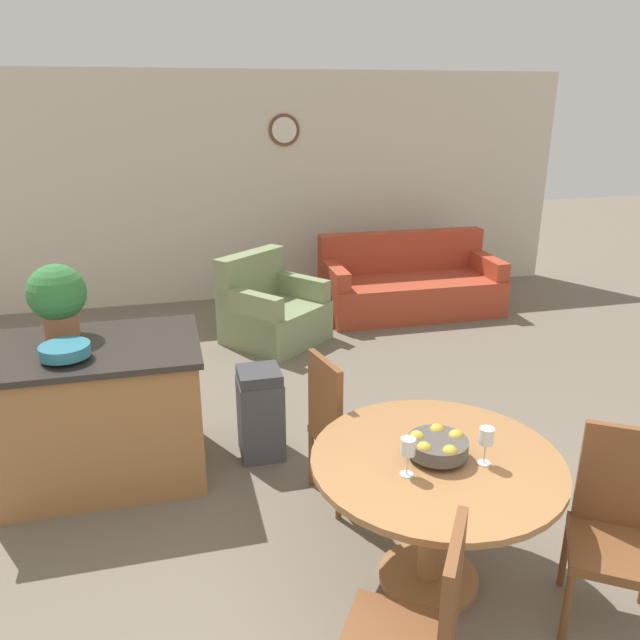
% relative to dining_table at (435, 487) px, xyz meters
% --- Properties ---
extents(wall_back, '(8.00, 0.09, 2.70)m').
position_rel_dining_table_xyz_m(wall_back, '(-0.13, 5.18, 0.78)').
color(wall_back, beige).
rests_on(wall_back, ground_plane).
extents(dining_table, '(1.24, 1.24, 0.74)m').
position_rel_dining_table_xyz_m(dining_table, '(0.00, 0.00, 0.00)').
color(dining_table, '#9E6B3D').
rests_on(dining_table, ground_plane).
extents(dining_chair_near_left, '(0.58, 0.58, 0.97)m').
position_rel_dining_table_xyz_m(dining_chair_near_left, '(-0.40, -0.76, -0.06)').
color(dining_chair_near_left, brown).
rests_on(dining_chair_near_left, ground_plane).
extents(dining_chair_near_right, '(0.58, 0.58, 0.97)m').
position_rel_dining_table_xyz_m(dining_chair_near_right, '(0.76, -0.40, -0.06)').
color(dining_chair_near_right, brown).
rests_on(dining_chair_near_right, ground_plane).
extents(dining_chair_far_side, '(0.50, 0.50, 0.97)m').
position_rel_dining_table_xyz_m(dining_chair_far_side, '(-0.25, 0.82, -0.06)').
color(dining_chair_far_side, brown).
rests_on(dining_chair_far_side, ground_plane).
extents(fruit_bowl, '(0.29, 0.29, 0.13)m').
position_rel_dining_table_xyz_m(fruit_bowl, '(-0.00, 0.00, 0.24)').
color(fruit_bowl, '#4C4742').
rests_on(fruit_bowl, dining_table).
extents(wine_glass_left, '(0.07, 0.07, 0.19)m').
position_rel_dining_table_xyz_m(wine_glass_left, '(-0.20, -0.10, 0.31)').
color(wine_glass_left, silver).
rests_on(wine_glass_left, dining_table).
extents(wine_glass_right, '(0.07, 0.07, 0.19)m').
position_rel_dining_table_xyz_m(wine_glass_right, '(0.20, -0.10, 0.31)').
color(wine_glass_right, silver).
rests_on(wine_glass_right, dining_table).
extents(kitchen_island, '(1.33, 0.91, 0.94)m').
position_rel_dining_table_xyz_m(kitchen_island, '(-1.71, 1.44, -0.11)').
color(kitchen_island, '#9E6B3D').
rests_on(kitchen_island, ground_plane).
extents(teal_bowl, '(0.29, 0.29, 0.09)m').
position_rel_dining_table_xyz_m(teal_bowl, '(-1.83, 1.25, 0.42)').
color(teal_bowl, teal).
rests_on(teal_bowl, kitchen_island).
extents(potted_plant, '(0.37, 0.37, 0.48)m').
position_rel_dining_table_xyz_m(potted_plant, '(-1.90, 1.67, 0.63)').
color(potted_plant, '#A36642').
rests_on(potted_plant, kitchen_island).
extents(trash_bin, '(0.30, 0.31, 0.65)m').
position_rel_dining_table_xyz_m(trash_bin, '(-0.66, 1.44, -0.25)').
color(trash_bin, '#47474C').
rests_on(trash_bin, ground_plane).
extents(couch, '(2.04, 0.97, 0.89)m').
position_rel_dining_table_xyz_m(couch, '(1.54, 4.15, -0.28)').
color(couch, '#B24228').
rests_on(couch, ground_plane).
extents(armchair, '(1.21, 1.20, 0.89)m').
position_rel_dining_table_xyz_m(armchair, '(-0.20, 3.60, -0.28)').
color(armchair, gray).
rests_on(armchair, ground_plane).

